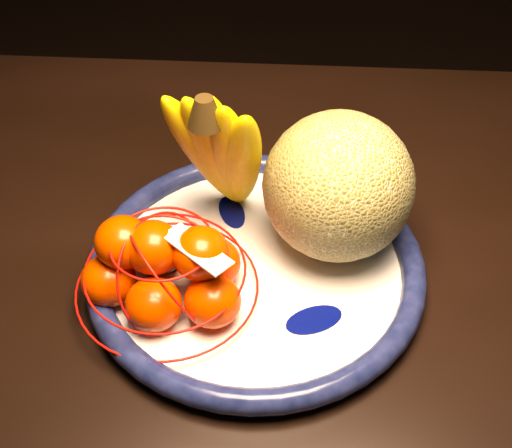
{
  "coord_description": "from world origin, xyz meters",
  "views": [
    {
      "loc": [
        -0.11,
        -0.57,
        1.38
      ],
      "look_at": [
        -0.12,
        -0.04,
        0.86
      ],
      "focal_mm": 50.0,
      "sensor_mm": 36.0,
      "label": 1
    }
  ],
  "objects_px": {
    "cantaloupe": "(338,186)",
    "dining_table": "(305,356)",
    "mandarin_bag": "(165,269)",
    "fruit_bowl": "(256,267)",
    "banana_bunch": "(224,149)"
  },
  "relations": [
    {
      "from": "dining_table",
      "to": "banana_bunch",
      "type": "relative_size",
      "value": 7.81
    },
    {
      "from": "dining_table",
      "to": "mandarin_bag",
      "type": "bearing_deg",
      "value": -179.51
    },
    {
      "from": "dining_table",
      "to": "banana_bunch",
      "type": "xyz_separation_m",
      "value": [
        -0.09,
        0.12,
        0.2
      ]
    },
    {
      "from": "dining_table",
      "to": "fruit_bowl",
      "type": "height_order",
      "value": "fruit_bowl"
    },
    {
      "from": "banana_bunch",
      "to": "mandarin_bag",
      "type": "bearing_deg",
      "value": -94.7
    },
    {
      "from": "cantaloupe",
      "to": "dining_table",
      "type": "bearing_deg",
      "value": -107.56
    },
    {
      "from": "cantaloupe",
      "to": "banana_bunch",
      "type": "relative_size",
      "value": 0.77
    },
    {
      "from": "fruit_bowl",
      "to": "banana_bunch",
      "type": "distance_m",
      "value": 0.13
    },
    {
      "from": "dining_table",
      "to": "mandarin_bag",
      "type": "relative_size",
      "value": 6.63
    },
    {
      "from": "fruit_bowl",
      "to": "banana_bunch",
      "type": "relative_size",
      "value": 1.76
    },
    {
      "from": "fruit_bowl",
      "to": "mandarin_bag",
      "type": "distance_m",
      "value": 0.11
    },
    {
      "from": "fruit_bowl",
      "to": "cantaloupe",
      "type": "distance_m",
      "value": 0.12
    },
    {
      "from": "dining_table",
      "to": "mandarin_bag",
      "type": "distance_m",
      "value": 0.2
    },
    {
      "from": "fruit_bowl",
      "to": "cantaloupe",
      "type": "xyz_separation_m",
      "value": [
        0.09,
        0.04,
        0.08
      ]
    },
    {
      "from": "cantaloupe",
      "to": "banana_bunch",
      "type": "bearing_deg",
      "value": 166.46
    }
  ]
}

